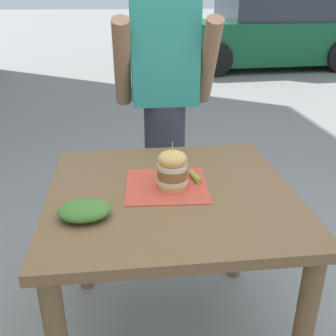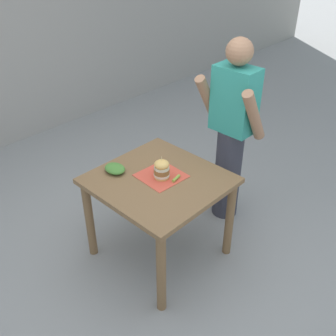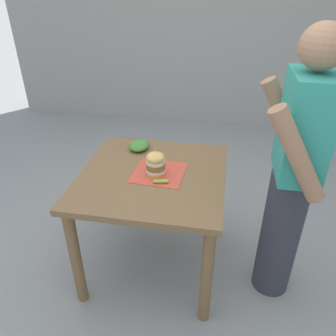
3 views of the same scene
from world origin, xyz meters
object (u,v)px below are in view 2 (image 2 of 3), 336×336
patio_table (159,193)px  diner_across_table (231,132)px  side_salad (115,169)px  sandwich (162,169)px  pickle_spear (176,178)px

patio_table → diner_across_table: diner_across_table is taller
diner_across_table → side_salad: bearing=-111.0°
patio_table → side_salad: (-0.32, -0.17, 0.16)m
patio_table → sandwich: 0.21m
patio_table → sandwich: size_ratio=5.05×
patio_table → diner_across_table: size_ratio=0.56×
patio_table → pickle_spear: bearing=34.9°
side_salad → diner_across_table: 1.07m
side_salad → diner_across_table: (0.38, 1.00, 0.09)m
sandwich → pickle_spear: (0.10, 0.05, -0.06)m
patio_table → pickle_spear: 0.20m
sandwich → side_salad: 0.38m
sandwich → pickle_spear: bearing=27.8°
side_salad → sandwich: bearing=30.6°
pickle_spear → diner_across_table: (-0.04, 0.75, 0.10)m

